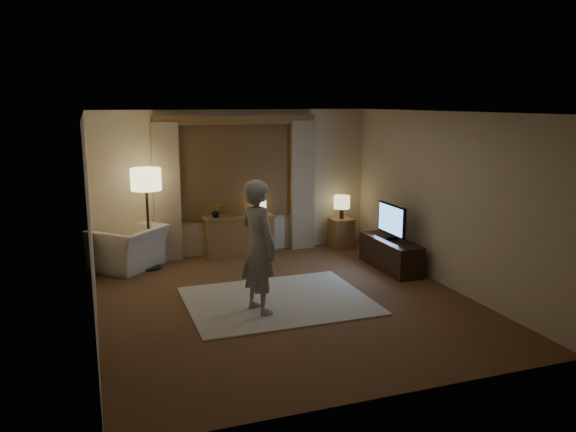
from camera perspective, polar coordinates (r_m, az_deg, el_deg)
name	(u,v)px	position (r m, az deg, el deg)	size (l,w,h in m)	color
room	(275,201)	(8.03, -1.35, 1.49)	(5.04, 5.54, 2.64)	brown
rug	(278,301)	(7.92, -1.04, -8.58)	(2.50, 2.00, 0.02)	beige
sideboard	(239,237)	(10.10, -5.00, -2.15)	(1.20, 0.40, 0.70)	brown
picture_frame	(239,213)	(10.00, -5.04, 0.35)	(0.16, 0.02, 0.20)	brown
plant	(216,211)	(9.91, -7.29, 0.49)	(0.17, 0.13, 0.30)	#999999
table_lamp_sideboard	(260,206)	(10.09, -2.85, 1.05)	(0.22, 0.22, 0.30)	black
floor_lamp	(146,185)	(9.38, -14.21, 3.08)	(0.49, 0.49, 1.68)	black
armchair	(129,248)	(9.69, -15.85, -3.13)	(1.09, 0.95, 0.71)	beige
side_table	(341,233)	(10.72, 5.43, -1.73)	(0.40, 0.40, 0.56)	brown
table_lamp_side	(342,203)	(10.61, 5.49, 1.36)	(0.30, 0.30, 0.44)	black
tv_stand	(391,254)	(9.49, 10.37, -3.83)	(0.45, 1.40, 0.50)	black
tv	(392,220)	(9.35, 10.49, -0.43)	(0.20, 0.82, 0.59)	black
person	(259,247)	(7.27, -2.99, -3.12)	(0.64, 0.42, 1.75)	#B2ACA4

